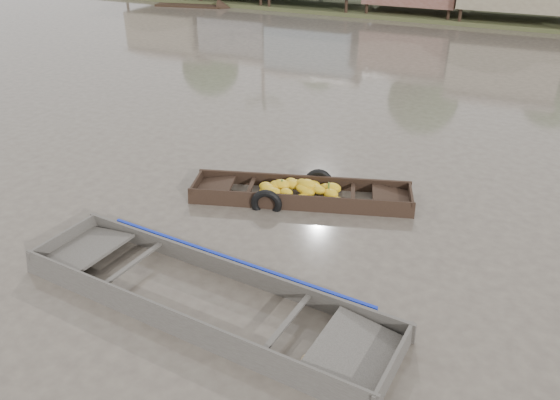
% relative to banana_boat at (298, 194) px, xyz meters
% --- Properties ---
extents(ground, '(120.00, 120.00, 0.00)m').
position_rel_banana_boat_xyz_m(ground, '(0.70, -2.69, -0.14)').
color(ground, '#4A4139').
rests_on(ground, ground).
extents(banana_boat, '(5.69, 2.89, 0.80)m').
position_rel_banana_boat_xyz_m(banana_boat, '(0.00, 0.00, 0.00)').
color(banana_boat, black).
rests_on(banana_boat, ground).
extents(viewer_boat, '(7.63, 2.58, 0.60)m').
position_rel_banana_boat_xyz_m(viewer_boat, '(0.05, -4.53, -0.08)').
color(viewer_boat, '#3B3732').
rests_on(viewer_boat, ground).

